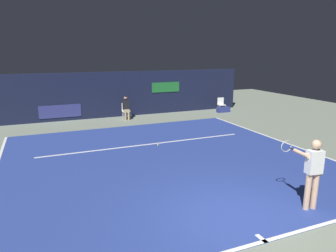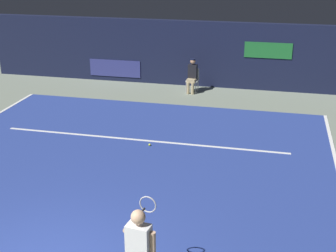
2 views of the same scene
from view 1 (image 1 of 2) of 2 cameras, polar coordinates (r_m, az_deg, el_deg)
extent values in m
plane|color=gray|center=(10.93, -0.68, -6.14)|extent=(32.95, 32.95, 0.00)
cube|color=navy|center=(10.93, -0.68, -6.11)|extent=(10.89, 10.70, 0.01)
cube|color=white|center=(6.80, 17.48, -19.67)|extent=(10.89, 0.10, 0.01)
cube|color=white|center=(13.79, 20.59, -2.79)|extent=(0.10, 10.70, 0.01)
cube|color=white|center=(12.59, -3.89, -3.43)|extent=(8.49, 0.10, 0.01)
cube|color=white|center=(6.86, 16.91, -19.29)|extent=(0.10, 0.30, 0.01)
cube|color=#141933|center=(18.20, -10.37, 5.76)|extent=(16.57, 0.30, 2.60)
cube|color=navy|center=(17.77, -19.32, 2.58)|extent=(2.20, 0.04, 0.70)
cube|color=#1E6B2D|center=(19.00, -0.43, 7.20)|extent=(1.80, 0.04, 0.60)
cylinder|color=#DBAD89|center=(8.25, 25.52, -10.78)|extent=(0.14, 0.14, 0.92)
cylinder|color=#DBAD89|center=(8.13, 24.41, -11.02)|extent=(0.14, 0.14, 0.92)
cube|color=white|center=(7.93, 25.50, -6.00)|extent=(0.39, 0.27, 0.56)
sphere|color=#DBAD89|center=(7.81, 25.80, -3.09)|extent=(0.22, 0.22, 0.22)
cylinder|color=#DBAD89|center=(7.92, 23.48, -4.67)|extent=(0.16, 0.51, 0.09)
cylinder|color=#DBAD89|center=(8.11, 26.55, -6.30)|extent=(0.09, 0.09, 0.56)
cylinder|color=black|center=(8.15, 22.20, -4.07)|extent=(0.07, 0.30, 0.03)
torus|color=#B2B2B7|center=(8.36, 21.06, -3.53)|extent=(0.30, 0.07, 0.30)
cube|color=white|center=(17.47, -7.76, 2.74)|extent=(0.47, 0.44, 0.04)
cube|color=white|center=(17.62, -7.90, 3.59)|extent=(0.42, 0.07, 0.42)
cylinder|color=#B2B2B7|center=(17.31, -8.24, 1.86)|extent=(0.03, 0.03, 0.46)
cylinder|color=#B2B2B7|center=(17.38, -7.03, 1.94)|extent=(0.03, 0.03, 0.46)
cylinder|color=#B2B2B7|center=(17.64, -8.43, 2.07)|extent=(0.03, 0.03, 0.46)
cylinder|color=#B2B2B7|center=(17.71, -7.24, 2.15)|extent=(0.03, 0.03, 0.46)
cube|color=tan|center=(17.38, -7.71, 2.83)|extent=(0.35, 0.43, 0.14)
cylinder|color=tan|center=(17.24, -7.87, 1.82)|extent=(0.11, 0.11, 0.46)
cylinder|color=tan|center=(17.27, -7.28, 1.86)|extent=(0.11, 0.11, 0.46)
cube|color=black|center=(17.44, -7.82, 3.96)|extent=(0.36, 0.25, 0.52)
sphere|color=tan|center=(17.38, -7.86, 5.20)|extent=(0.20, 0.20, 0.20)
cylinder|color=#141933|center=(17.37, -7.87, 5.49)|extent=(0.19, 0.19, 0.04)
cube|color=white|center=(19.83, 9.90, 3.88)|extent=(0.50, 0.47, 0.04)
cube|color=white|center=(19.97, 9.71, 4.62)|extent=(0.42, 0.10, 0.42)
cylinder|color=#B2B2B7|center=(19.64, 9.56, 3.15)|extent=(0.03, 0.03, 0.44)
cylinder|color=#B2B2B7|center=(19.78, 10.56, 3.18)|extent=(0.03, 0.03, 0.44)
cylinder|color=#B2B2B7|center=(19.95, 9.19, 3.32)|extent=(0.03, 0.03, 0.44)
cylinder|color=#B2B2B7|center=(20.09, 10.18, 3.35)|extent=(0.03, 0.03, 0.44)
sphere|color=#CCE033|center=(12.38, -1.90, -3.55)|extent=(0.07, 0.07, 0.07)
cube|color=navy|center=(19.72, 10.19, 2.99)|extent=(0.85, 0.36, 0.32)
camera|label=2|loc=(7.72, 76.31, 15.75)|focal=50.32mm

